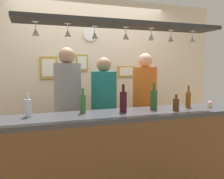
% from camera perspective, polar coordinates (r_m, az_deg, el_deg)
% --- Properties ---
extents(back_wall, '(4.40, 0.06, 2.60)m').
position_cam_1_polar(back_wall, '(3.89, -4.86, 2.17)').
color(back_wall, beige).
rests_on(back_wall, ground_plane).
extents(bar_counter, '(2.70, 0.55, 1.04)m').
position_cam_1_polar(bar_counter, '(2.50, 4.71, -13.87)').
color(bar_counter, '#38383D').
rests_on(bar_counter, ground_plane).
extents(overhead_glass_rack, '(2.20, 0.36, 0.04)m').
position_cam_1_polar(overhead_glass_rack, '(2.58, 3.02, 15.21)').
color(overhead_glass_rack, black).
extents(hanging_wineglass_far_left, '(0.07, 0.07, 0.13)m').
position_cam_1_polar(hanging_wineglass_far_left, '(2.38, -17.75, 13.06)').
color(hanging_wineglass_far_left, silver).
rests_on(hanging_wineglass_far_left, overhead_glass_rack).
extents(hanging_wineglass_left, '(0.07, 0.07, 0.13)m').
position_cam_1_polar(hanging_wineglass_left, '(2.41, -10.49, 13.13)').
color(hanging_wineglass_left, silver).
rests_on(hanging_wineglass_left, overhead_glass_rack).
extents(hanging_wineglass_center_left, '(0.07, 0.07, 0.13)m').
position_cam_1_polar(hanging_wineglass_center_left, '(2.53, -4.14, 12.85)').
color(hanging_wineglass_center_left, silver).
rests_on(hanging_wineglass_center_left, overhead_glass_rack).
extents(hanging_wineglass_center, '(0.07, 0.07, 0.13)m').
position_cam_1_polar(hanging_wineglass_center, '(2.58, 3.31, 12.70)').
color(hanging_wineglass_center, silver).
rests_on(hanging_wineglass_center, overhead_glass_rack).
extents(hanging_wineglass_center_right, '(0.07, 0.07, 0.13)m').
position_cam_1_polar(hanging_wineglass_center_right, '(2.69, 9.34, 12.36)').
color(hanging_wineglass_center_right, silver).
rests_on(hanging_wineglass_center_right, overhead_glass_rack).
extents(hanging_wineglass_right, '(0.07, 0.07, 0.13)m').
position_cam_1_polar(hanging_wineglass_right, '(2.88, 13.82, 11.81)').
color(hanging_wineglass_right, silver).
rests_on(hanging_wineglass_right, overhead_glass_rack).
extents(hanging_wineglass_far_right, '(0.07, 0.07, 0.13)m').
position_cam_1_polar(hanging_wineglass_far_right, '(3.02, 18.60, 11.40)').
color(hanging_wineglass_far_right, silver).
rests_on(hanging_wineglass_far_right, overhead_glass_rack).
extents(person_left_grey_shirt, '(0.34, 0.34, 1.76)m').
position_cam_1_polar(person_left_grey_shirt, '(3.10, -10.47, -3.10)').
color(person_left_grey_shirt, '#2D334C').
rests_on(person_left_grey_shirt, ground_plane).
extents(person_middle_teal_shirt, '(0.34, 0.34, 1.65)m').
position_cam_1_polar(person_middle_teal_shirt, '(3.21, -1.94, -4.08)').
color(person_middle_teal_shirt, '#2D334C').
rests_on(person_middle_teal_shirt, ground_plane).
extents(person_right_orange_shirt, '(0.34, 0.34, 1.71)m').
position_cam_1_polar(person_right_orange_shirt, '(3.43, 7.77, -2.81)').
color(person_right_orange_shirt, '#2D334C').
rests_on(person_right_orange_shirt, ground_plane).
extents(bottle_soda_clear, '(0.06, 0.06, 0.23)m').
position_cam_1_polar(bottle_soda_clear, '(2.46, -19.37, -4.04)').
color(bottle_soda_clear, silver).
rests_on(bottle_soda_clear, bar_counter).
extents(bottle_champagne_green, '(0.08, 0.08, 0.30)m').
position_cam_1_polar(bottle_champagne_green, '(2.77, 9.91, -2.21)').
color(bottle_champagne_green, '#2D5623').
rests_on(bottle_champagne_green, bar_counter).
extents(bottle_beer_brown_stubby, '(0.07, 0.07, 0.18)m').
position_cam_1_polar(bottle_beer_brown_stubby, '(2.76, 15.00, -3.38)').
color(bottle_beer_brown_stubby, '#512D14').
rests_on(bottle_beer_brown_stubby, bar_counter).
extents(bottle_beer_green_import, '(0.06, 0.06, 0.26)m').
position_cam_1_polar(bottle_beer_green_import, '(2.54, -6.96, -3.23)').
color(bottle_beer_green_import, '#336B2D').
rests_on(bottle_beer_green_import, bar_counter).
extents(bottle_beer_amber_tall, '(0.06, 0.06, 0.26)m').
position_cam_1_polar(bottle_beer_amber_tall, '(3.01, 17.69, -2.14)').
color(bottle_beer_amber_tall, brown).
rests_on(bottle_beer_amber_tall, bar_counter).
extents(bottle_wine_dark_red, '(0.08, 0.08, 0.30)m').
position_cam_1_polar(bottle_wine_dark_red, '(2.56, 2.71, -2.78)').
color(bottle_wine_dark_red, '#380F19').
rests_on(bottle_wine_dark_red, bar_counter).
extents(cupcake, '(0.06, 0.06, 0.08)m').
position_cam_1_polar(cupcake, '(3.08, 22.29, -3.33)').
color(cupcake, beige).
rests_on(cupcake, bar_counter).
extents(picture_frame_crest, '(0.18, 0.02, 0.26)m').
position_cam_1_polar(picture_frame_crest, '(3.80, -7.16, 6.33)').
color(picture_frame_crest, '#B29338').
rests_on(picture_frame_crest, back_wall).
extents(picture_frame_caricature, '(0.26, 0.02, 0.34)m').
position_cam_1_polar(picture_frame_caricature, '(3.73, -14.82, 5.01)').
color(picture_frame_caricature, '#B29338').
rests_on(picture_frame_caricature, back_wall).
extents(picture_frame_lower_pair, '(0.30, 0.02, 0.18)m').
position_cam_1_polar(picture_frame_lower_pair, '(4.02, 3.36, 4.30)').
color(picture_frame_lower_pair, '#B29338').
rests_on(picture_frame_lower_pair, back_wall).
extents(wall_clock, '(0.22, 0.03, 0.22)m').
position_cam_1_polar(wall_clock, '(3.85, -5.22, 13.02)').
color(wall_clock, white).
rests_on(wall_clock, back_wall).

